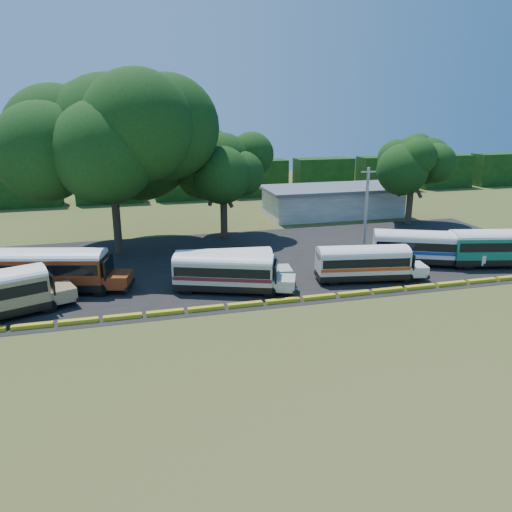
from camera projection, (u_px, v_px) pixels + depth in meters
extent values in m
plane|color=#42531B|center=(268.00, 309.00, 37.30)|extent=(160.00, 160.00, 0.00)
cube|color=black|center=(243.00, 262.00, 48.65)|extent=(64.00, 24.00, 0.02)
cube|color=gold|center=(32.00, 326.00, 34.12)|extent=(2.70, 0.45, 0.30)
cube|color=gold|center=(78.00, 321.00, 34.86)|extent=(2.70, 0.45, 0.30)
cube|color=gold|center=(123.00, 317.00, 35.59)|extent=(2.70, 0.45, 0.30)
cube|color=gold|center=(165.00, 313.00, 36.33)|extent=(2.70, 0.45, 0.30)
cube|color=gold|center=(206.00, 308.00, 37.07)|extent=(2.70, 0.45, 0.30)
cube|color=gold|center=(245.00, 305.00, 37.81)|extent=(2.70, 0.45, 0.30)
cube|color=gold|center=(283.00, 301.00, 38.55)|extent=(2.70, 0.45, 0.30)
cube|color=gold|center=(319.00, 297.00, 39.29)|extent=(2.70, 0.45, 0.30)
cube|color=gold|center=(354.00, 294.00, 40.02)|extent=(2.70, 0.45, 0.30)
cube|color=gold|center=(387.00, 290.00, 40.76)|extent=(2.70, 0.45, 0.30)
cube|color=gold|center=(420.00, 287.00, 41.50)|extent=(2.70, 0.45, 0.30)
cube|color=gold|center=(451.00, 284.00, 42.24)|extent=(2.70, 0.45, 0.30)
cube|color=gold|center=(481.00, 281.00, 42.98)|extent=(2.70, 0.45, 0.30)
cube|color=gold|center=(511.00, 278.00, 43.71)|extent=(2.70, 0.45, 0.30)
cube|color=silver|center=(332.00, 203.00, 68.97)|extent=(18.00, 8.00, 3.60)
cube|color=#54565C|center=(333.00, 188.00, 68.40)|extent=(19.00, 9.00, 0.40)
cube|color=black|center=(26.00, 187.00, 74.95)|extent=(10.00, 4.00, 6.00)
cube|color=black|center=(109.00, 184.00, 77.91)|extent=(10.00, 4.00, 6.00)
cube|color=black|center=(185.00, 181.00, 80.86)|extent=(10.00, 4.00, 6.00)
cube|color=black|center=(257.00, 178.00, 83.81)|extent=(10.00, 4.00, 6.00)
cube|color=black|center=(323.00, 176.00, 86.76)|extent=(10.00, 4.00, 6.00)
cube|color=black|center=(385.00, 173.00, 89.72)|extent=(10.00, 4.00, 6.00)
cube|color=black|center=(444.00, 171.00, 92.67)|extent=(10.00, 4.00, 6.00)
cube|color=black|center=(498.00, 169.00, 95.62)|extent=(10.00, 4.00, 6.00)
cylinder|color=black|center=(49.00, 307.00, 36.41)|extent=(1.10, 0.66, 1.07)
cylinder|color=black|center=(41.00, 297.00, 38.18)|extent=(1.10, 0.66, 1.07)
cube|color=#9C845D|center=(60.00, 293.00, 37.82)|extent=(2.64, 2.88, 1.01)
cube|color=black|center=(49.00, 281.00, 37.14)|extent=(1.03, 2.35, 1.46)
cube|color=black|center=(73.00, 295.00, 38.45)|extent=(1.12, 2.51, 0.32)
cylinder|color=black|center=(100.00, 290.00, 39.62)|extent=(1.15, 0.57, 1.10)
cylinder|color=black|center=(108.00, 280.00, 41.88)|extent=(1.15, 0.57, 1.10)
cylinder|color=black|center=(5.00, 291.00, 39.55)|extent=(1.15, 0.57, 1.10)
cylinder|color=black|center=(18.00, 281.00, 41.81)|extent=(1.15, 0.57, 1.10)
cube|color=black|center=(51.00, 283.00, 40.66)|extent=(9.45, 4.90, 0.61)
cube|color=maroon|center=(49.00, 268.00, 40.28)|extent=(9.45, 4.90, 2.02)
cube|color=black|center=(49.00, 265.00, 40.21)|extent=(9.11, 4.88, 0.85)
ellipsoid|color=white|center=(47.00, 256.00, 39.99)|extent=(9.45, 4.90, 1.24)
cube|color=maroon|center=(118.00, 279.00, 40.62)|extent=(2.52, 2.84, 1.05)
cube|color=black|center=(109.00, 267.00, 40.31)|extent=(0.79, 2.50, 1.51)
cube|color=black|center=(130.00, 284.00, 40.76)|extent=(0.86, 2.67, 0.33)
cylinder|color=black|center=(270.00, 292.00, 39.36)|extent=(1.01, 0.60, 0.98)
cylinder|color=black|center=(272.00, 283.00, 41.35)|extent=(1.01, 0.60, 0.98)
cylinder|color=black|center=(187.00, 289.00, 40.02)|extent=(1.01, 0.60, 0.98)
cylinder|color=black|center=(193.00, 281.00, 42.01)|extent=(1.01, 0.60, 0.98)
cube|color=black|center=(224.00, 284.00, 40.69)|extent=(8.35, 5.13, 0.54)
cube|color=beige|center=(224.00, 271.00, 40.36)|extent=(8.35, 5.13, 1.79)
cube|color=black|center=(224.00, 268.00, 40.30)|extent=(8.08, 5.07, 0.75)
cube|color=#5B1724|center=(224.00, 275.00, 40.46)|extent=(8.29, 5.14, 0.29)
ellipsoid|color=white|center=(224.00, 260.00, 40.10)|extent=(8.35, 5.13, 1.10)
cube|color=beige|center=(284.00, 283.00, 40.13)|extent=(2.41, 2.63, 0.93)
cube|color=black|center=(277.00, 272.00, 39.91)|extent=(0.94, 2.15, 1.34)
cube|color=black|center=(294.00, 288.00, 40.16)|extent=(1.01, 2.30, 0.29)
cube|color=black|center=(177.00, 284.00, 41.11)|extent=(1.01, 2.30, 0.29)
cylinder|color=black|center=(270.00, 282.00, 41.62)|extent=(0.99, 0.39, 0.97)
cylinder|color=black|center=(266.00, 274.00, 43.59)|extent=(0.99, 0.39, 0.97)
cylinder|color=black|center=(191.00, 286.00, 40.75)|extent=(0.99, 0.39, 0.97)
cylinder|color=black|center=(191.00, 278.00, 42.71)|extent=(0.99, 0.39, 0.97)
cube|color=black|center=(224.00, 279.00, 42.06)|extent=(8.17, 3.35, 0.53)
cube|color=beige|center=(224.00, 266.00, 41.73)|extent=(8.17, 3.35, 1.77)
cube|color=black|center=(224.00, 263.00, 41.67)|extent=(7.86, 3.37, 0.74)
cube|color=#5A172D|center=(224.00, 270.00, 41.83)|extent=(8.09, 3.38, 0.29)
ellipsoid|color=white|center=(224.00, 256.00, 41.48)|extent=(8.17, 3.35, 1.09)
cube|color=beige|center=(281.00, 273.00, 42.62)|extent=(1.98, 2.32, 0.92)
cube|color=black|center=(274.00, 263.00, 42.27)|extent=(0.41, 2.23, 1.33)
cube|color=black|center=(290.00, 277.00, 42.84)|extent=(0.46, 2.37, 0.29)
cube|color=black|center=(177.00, 282.00, 41.57)|extent=(0.46, 2.37, 0.29)
cylinder|color=black|center=(407.00, 278.00, 42.63)|extent=(0.98, 0.42, 0.95)
cylinder|color=black|center=(399.00, 271.00, 44.57)|extent=(0.98, 0.42, 0.95)
cylinder|color=black|center=(333.00, 281.00, 42.01)|extent=(0.98, 0.42, 0.95)
cylinder|color=black|center=(328.00, 273.00, 43.96)|extent=(0.98, 0.42, 0.95)
cube|color=black|center=(362.00, 274.00, 43.21)|extent=(8.09, 3.60, 0.52)
cube|color=silver|center=(362.00, 262.00, 42.88)|extent=(8.09, 3.60, 1.74)
cube|color=black|center=(363.00, 259.00, 42.82)|extent=(7.79, 3.61, 0.73)
cube|color=#C63C13|center=(362.00, 266.00, 42.98)|extent=(8.02, 3.63, 0.29)
ellipsoid|color=white|center=(363.00, 252.00, 42.63)|extent=(8.09, 3.60, 1.07)
cube|color=silver|center=(415.00, 269.00, 43.57)|extent=(2.03, 2.34, 0.90)
cube|color=black|center=(409.00, 259.00, 43.25)|extent=(0.49, 2.18, 1.31)
cube|color=black|center=(423.00, 273.00, 43.76)|extent=(0.54, 2.33, 0.29)
cube|color=black|center=(318.00, 277.00, 42.87)|extent=(0.54, 2.33, 0.29)
cylinder|color=black|center=(462.00, 265.00, 46.19)|extent=(1.03, 0.66, 1.01)
cylinder|color=black|center=(457.00, 258.00, 48.23)|extent=(1.03, 0.66, 1.01)
cylinder|color=black|center=(386.00, 261.00, 47.20)|extent=(1.03, 0.66, 1.01)
cylinder|color=black|center=(384.00, 255.00, 49.24)|extent=(1.03, 0.66, 1.01)
cube|color=black|center=(417.00, 258.00, 47.74)|extent=(8.57, 5.63, 0.55)
cube|color=white|center=(418.00, 246.00, 47.40)|extent=(8.57, 5.63, 1.84)
cube|color=black|center=(418.00, 244.00, 47.34)|extent=(8.29, 5.55, 0.77)
cube|color=navy|center=(418.00, 250.00, 47.51)|extent=(8.51, 5.63, 0.30)
ellipsoid|color=white|center=(419.00, 236.00, 47.14)|extent=(8.57, 5.63, 1.13)
cube|color=white|center=(472.00, 257.00, 46.91)|extent=(2.55, 2.76, 0.96)
cube|color=black|center=(467.00, 247.00, 46.72)|extent=(1.07, 2.18, 1.38)
cube|color=black|center=(481.00, 262.00, 46.90)|extent=(1.16, 2.33, 0.30)
cube|color=black|center=(373.00, 257.00, 48.37)|extent=(1.16, 2.33, 0.30)
cylinder|color=black|center=(469.00, 265.00, 46.05)|extent=(1.11, 0.53, 1.07)
cylinder|color=black|center=(458.00, 258.00, 48.24)|extent=(1.11, 0.53, 1.07)
cube|color=black|center=(496.00, 259.00, 47.22)|extent=(9.17, 4.54, 0.59)
cube|color=#11745A|center=(498.00, 246.00, 46.85)|extent=(9.17, 4.54, 1.96)
cube|color=black|center=(498.00, 244.00, 46.78)|extent=(8.84, 4.52, 0.82)
ellipsoid|color=white|center=(499.00, 236.00, 46.57)|extent=(9.17, 4.54, 1.21)
cube|color=black|center=(451.00, 261.00, 47.08)|extent=(0.76, 2.61, 0.32)
cylinder|color=#39291C|center=(116.00, 214.00, 50.70)|extent=(0.80, 0.80, 8.20)
cylinder|color=#39291C|center=(126.00, 178.00, 50.40)|extent=(1.42, 2.92, 4.66)
cylinder|color=#39291C|center=(103.00, 178.00, 50.22)|extent=(2.23, 2.54, 4.66)
cylinder|color=#39291C|center=(111.00, 181.00, 48.45)|extent=(2.97, 0.94, 4.66)
ellipsoid|color=black|center=(110.00, 135.00, 48.45)|extent=(15.87, 15.87, 11.64)
cylinder|color=#39291C|center=(224.00, 213.00, 56.75)|extent=(0.80, 0.80, 5.85)
cylinder|color=#39291C|center=(233.00, 190.00, 56.74)|extent=(1.17, 2.23, 3.39)
cylinder|color=#39291C|center=(213.00, 190.00, 56.56)|extent=(1.76, 1.98, 3.39)
cylinder|color=#39291C|center=(224.00, 193.00, 54.79)|extent=(2.25, 0.82, 3.39)
ellipsoid|color=black|center=(223.00, 162.00, 55.10)|extent=(8.76, 8.76, 6.43)
cylinder|color=#39291C|center=(410.00, 202.00, 63.92)|extent=(0.80, 0.80, 5.52)
cylinder|color=#39291C|center=(418.00, 183.00, 63.95)|extent=(1.13, 2.13, 3.21)
cylinder|color=#39291C|center=(401.00, 183.00, 63.77)|extent=(1.69, 1.90, 3.21)
cylinder|color=#39291C|center=(415.00, 186.00, 62.00)|extent=(2.15, 0.80, 3.21)
ellipsoid|color=black|center=(413.00, 160.00, 62.36)|extent=(8.05, 8.05, 5.91)
cylinder|color=gray|center=(366.00, 211.00, 50.85)|extent=(0.30, 0.30, 8.74)
cube|color=gray|center=(368.00, 172.00, 49.72)|extent=(1.60, 0.12, 0.12)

